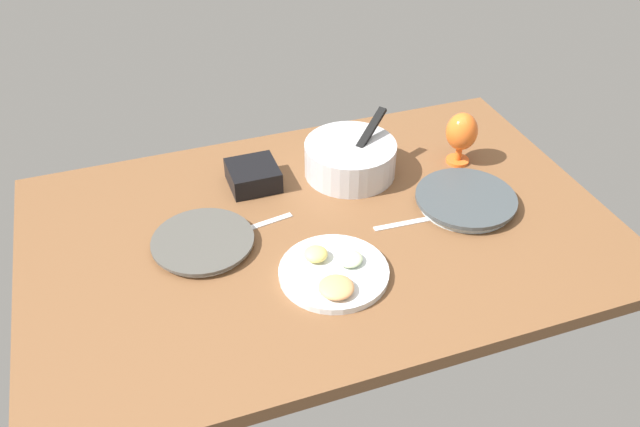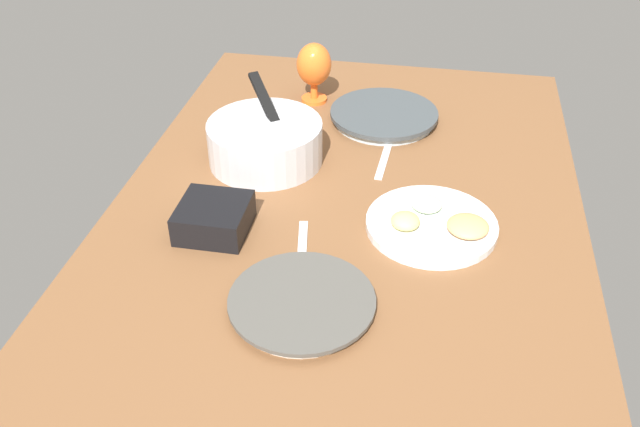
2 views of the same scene
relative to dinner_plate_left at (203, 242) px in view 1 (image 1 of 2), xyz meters
The scene contains 9 objects.
ground_plane 32.50cm from the dinner_plate_left, ahead, with size 160.00×104.00×4.00cm, color brown.
dinner_plate_left is the anchor object (origin of this frame).
dinner_plate_right 74.92cm from the dinner_plate_left, ahead, with size 28.86×28.86×3.13cm.
mixing_bowl 53.07cm from the dinner_plate_left, 21.24° to the left, with size 27.67×27.67×17.45cm.
fruit_platter 36.45cm from the dinner_plate_left, 38.23° to the right, with size 27.91×27.91×4.88cm.
hurricane_glass_orange 85.07cm from the dinner_plate_left, ahead, with size 9.66×9.66×16.97cm.
square_bowl_black 30.42cm from the dinner_plate_left, 49.07° to the left, with size 14.35×14.35×6.45cm.
fork_by_left_plate 17.50cm from the dinner_plate_left, 11.50° to the left, with size 18.00×1.80×0.60cm, color silver.
fork_by_right_plate 55.29cm from the dinner_plate_left, ahead, with size 18.00×1.80×0.60cm, color silver.
Camera 1 is at (-47.13, -133.22, 114.52)cm, focal length 37.13 mm.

